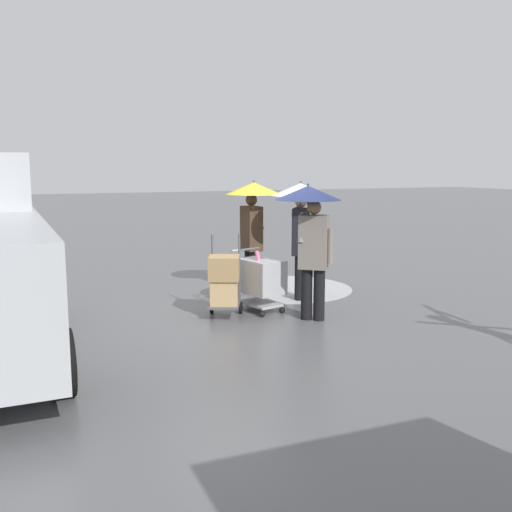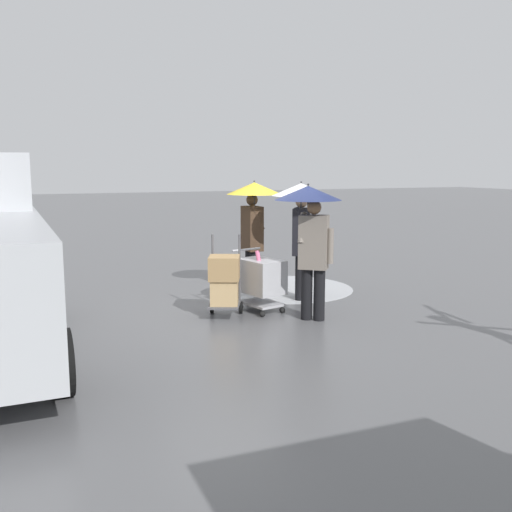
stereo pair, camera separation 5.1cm
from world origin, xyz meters
The scene contains 7 objects.
ground_plane centered at (0.00, 0.00, 0.00)m, with size 90.00×90.00×0.00m, color #5B5B5E.
slush_patch_near_cluster centered at (-1.54, -1.47, 0.00)m, with size 2.69×2.69×0.01m, color silver.
shopping_cart_vendor centered at (-0.38, 0.04, 0.57)m, with size 0.74×0.93×1.04m.
hand_dolly_boxes centered at (0.32, 0.19, 0.61)m, with size 0.76×0.85×1.32m.
pedestrian_pink_side centered at (-0.81, -1.33, 1.58)m, with size 1.04×1.04×2.15m.
pedestrian_black_side centered at (-1.39, -0.49, 1.58)m, with size 1.04×1.04×2.15m.
pedestrian_white_side centered at (-0.88, 0.81, 1.58)m, with size 1.04×1.04×2.15m.
Camera 1 is at (3.40, 8.73, 2.41)m, focal length 40.81 mm.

